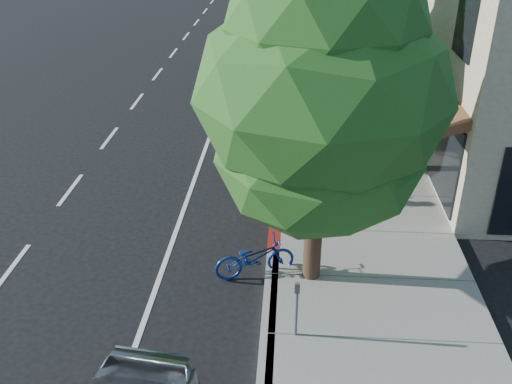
# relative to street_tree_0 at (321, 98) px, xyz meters

# --- Properties ---
(ground) EXTENTS (120.00, 120.00, 0.00)m
(ground) POSITION_rel_street_tree_0_xyz_m (-0.90, 2.00, -4.38)
(ground) COLOR black
(ground) RESTS_ON ground
(sidewalk) EXTENTS (4.60, 56.00, 0.15)m
(sidewalk) POSITION_rel_street_tree_0_xyz_m (1.40, 10.00, -4.31)
(sidewalk) COLOR gray
(sidewalk) RESTS_ON ground
(curb) EXTENTS (0.30, 56.00, 0.15)m
(curb) POSITION_rel_street_tree_0_xyz_m (-0.90, 10.00, -4.31)
(curb) COLOR #9E998E
(curb) RESTS_ON ground
(curb_red_segment) EXTENTS (0.32, 4.00, 0.15)m
(curb_red_segment) POSITION_rel_street_tree_0_xyz_m (-0.90, 3.00, -4.31)
(curb_red_segment) COLOR maroon
(curb_red_segment) RESTS_ON ground
(street_tree_0) EXTENTS (5.10, 5.10, 7.32)m
(street_tree_0) POSITION_rel_street_tree_0_xyz_m (0.00, 0.00, 0.00)
(street_tree_0) COLOR black
(street_tree_0) RESTS_ON ground
(street_tree_1) EXTENTS (5.22, 5.22, 7.61)m
(street_tree_1) POSITION_rel_street_tree_0_xyz_m (0.00, 6.00, 0.19)
(street_tree_1) COLOR black
(street_tree_1) RESTS_ON ground
(cyclist) EXTENTS (0.72, 0.83, 1.91)m
(cyclist) POSITION_rel_street_tree_0_xyz_m (-1.33, 3.71, -3.43)
(cyclist) COLOR silver
(cyclist) RESTS_ON ground
(bicycle) EXTENTS (1.99, 1.23, 0.99)m
(bicycle) POSITION_rel_street_tree_0_xyz_m (-1.30, 0.11, -3.89)
(bicycle) COLOR navy
(bicycle) RESTS_ON ground
(silver_suv) EXTENTS (2.83, 6.10, 1.69)m
(silver_suv) POSITION_rel_street_tree_0_xyz_m (-1.42, 7.59, -3.54)
(silver_suv) COLOR #A0A0A5
(silver_suv) RESTS_ON ground
(dark_sedan) EXTENTS (2.29, 5.37, 1.72)m
(dark_sedan) POSITION_rel_street_tree_0_xyz_m (-1.45, 16.02, -3.52)
(dark_sedan) COLOR black
(dark_sedan) RESTS_ON ground
(white_pickup) EXTENTS (2.40, 5.29, 1.50)m
(white_pickup) POSITION_rel_street_tree_0_xyz_m (-2.16, 21.62, -3.63)
(white_pickup) COLOR white
(white_pickup) RESTS_ON ground
(dark_suv_far) EXTENTS (2.50, 4.86, 1.58)m
(dark_suv_far) POSITION_rel_street_tree_0_xyz_m (-1.60, 26.29, -3.59)
(dark_suv_far) COLOR black
(dark_suv_far) RESTS_ON ground
(pedestrian) EXTENTS (1.10, 1.07, 1.79)m
(pedestrian) POSITION_rel_street_tree_0_xyz_m (0.90, 13.29, -3.34)
(pedestrian) COLOR black
(pedestrian) RESTS_ON sidewalk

